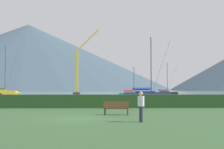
# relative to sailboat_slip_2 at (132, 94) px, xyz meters

# --- Properties ---
(ground_plane) EXTENTS (1000.00, 1000.00, 0.00)m
(ground_plane) POSITION_rel_sailboat_slip_2_xyz_m (-8.19, -54.85, -0.53)
(ground_plane) COLOR #385B33
(harbor_water) EXTENTS (320.00, 246.00, 0.00)m
(harbor_water) POSITION_rel_sailboat_slip_2_xyz_m (-8.19, 82.15, -0.53)
(harbor_water) COLOR #8C9EA3
(harbor_water) RESTS_ON ground_plane
(hedge_line) EXTENTS (80.00, 1.20, 1.26)m
(hedge_line) POSITION_rel_sailboat_slip_2_xyz_m (-8.19, -43.85, 0.09)
(hedge_line) COLOR #284C23
(hedge_line) RESTS_ON ground_plane
(sailboat_slip_2) EXTENTS (6.64, 2.77, 7.02)m
(sailboat_slip_2) POSITION_rel_sailboat_slip_2_xyz_m (0.00, 0.00, 0.00)
(sailboat_slip_2) COLOR #19707A
(sailboat_slip_2) RESTS_ON harbor_water
(sailboat_slip_4) EXTENTS (8.91, 4.35, 10.61)m
(sailboat_slip_4) POSITION_rel_sailboat_slip_2_xyz_m (0.83, -20.92, 0.19)
(sailboat_slip_4) COLOR navy
(sailboat_slip_4) RESTS_ON harbor_water
(sailboat_slip_6) EXTENTS (9.44, 3.55, 14.35)m
(sailboat_slip_6) POSITION_rel_sailboat_slip_2_xyz_m (-36.41, 20.58, 0.26)
(sailboat_slip_6) COLOR gold
(sailboat_slip_6) RESTS_ON harbor_water
(sailboat_slip_8) EXTENTS (7.32, 3.65, 8.97)m
(sailboat_slip_8) POSITION_rel_sailboat_slip_2_xyz_m (10.24, 12.01, 0.06)
(sailboat_slip_8) COLOR black
(sailboat_slip_8) RESTS_ON harbor_water
(park_bench_near_path) EXTENTS (1.77, 0.63, 0.95)m
(park_bench_near_path) POSITION_rel_sailboat_slip_2_xyz_m (-5.77, -52.37, -0.00)
(park_bench_near_path) COLOR brown
(park_bench_near_path) RESTS_ON ground_plane
(person_seated_viewer) EXTENTS (0.36, 0.56, 1.65)m
(person_seated_viewer) POSITION_rel_sailboat_slip_2_xyz_m (-4.61, -57.09, 0.44)
(person_seated_viewer) COLOR #2D3347
(person_seated_viewer) RESTS_ON ground_plane
(dock_crane) EXTENTS (7.54, 2.00, 19.50)m
(dock_crane) POSITION_rel_sailboat_slip_2_xyz_m (-14.36, 20.05, 5.58)
(dock_crane) COLOR #333338
(dock_crane) RESTS_ON ground_plane
(distant_hill_central_peak) EXTENTS (325.32, 325.32, 75.43)m
(distant_hill_central_peak) POSITION_rel_sailboat_slip_2_xyz_m (-93.03, 289.88, 37.18)
(distant_hill_central_peak) COLOR #425666
(distant_hill_central_peak) RESTS_ON ground_plane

